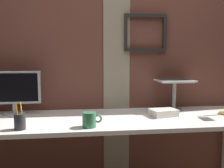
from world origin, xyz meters
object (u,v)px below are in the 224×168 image
at_px(monitor, 14,90).
at_px(laptop, 171,74).
at_px(pen_cup, 20,121).
at_px(coffee_mug, 90,120).

distance_m(monitor, laptop, 1.37).
bearing_deg(laptop, pen_cup, -156.06).
distance_m(laptop, coffee_mug, 0.97).
distance_m(monitor, coffee_mug, 0.77).
bearing_deg(coffee_mug, monitor, 142.86).
xyz_separation_m(pen_cup, coffee_mug, (0.44, 0.00, -0.00)).
height_order(monitor, laptop, laptop).
xyz_separation_m(monitor, coffee_mug, (0.60, -0.46, -0.15)).
bearing_deg(coffee_mug, pen_cup, -180.00).
distance_m(laptop, pen_cup, 1.34).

